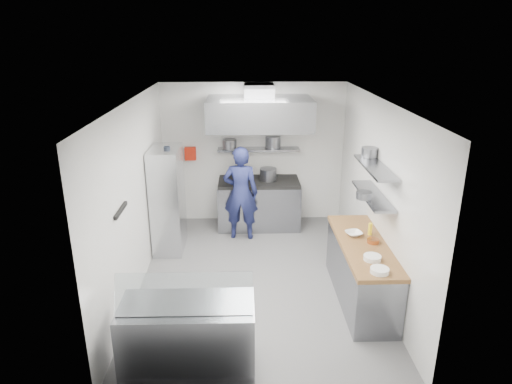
{
  "coord_description": "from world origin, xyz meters",
  "views": [
    {
      "loc": [
        -0.2,
        -6.36,
        3.71
      ],
      "look_at": [
        0.0,
        0.6,
        1.25
      ],
      "focal_mm": 32.0,
      "sensor_mm": 36.0,
      "label": 1
    }
  ],
  "objects_px": {
    "gas_range": "(259,205)",
    "display_case": "(188,337)",
    "wire_rack": "(168,200)",
    "chef": "(241,193)"
  },
  "relations": [
    {
      "from": "chef",
      "to": "display_case",
      "type": "bearing_deg",
      "value": 86.25
    },
    {
      "from": "display_case",
      "to": "chef",
      "type": "bearing_deg",
      "value": 80.61
    },
    {
      "from": "gas_range",
      "to": "display_case",
      "type": "relative_size",
      "value": 1.07
    },
    {
      "from": "gas_range",
      "to": "wire_rack",
      "type": "bearing_deg",
      "value": -149.99
    },
    {
      "from": "gas_range",
      "to": "display_case",
      "type": "height_order",
      "value": "gas_range"
    },
    {
      "from": "chef",
      "to": "display_case",
      "type": "relative_size",
      "value": 1.18
    },
    {
      "from": "gas_range",
      "to": "display_case",
      "type": "xyz_separation_m",
      "value": [
        -0.95,
        -4.1,
        -0.03
      ]
    },
    {
      "from": "wire_rack",
      "to": "chef",
      "type": "bearing_deg",
      "value": 17.76
    },
    {
      "from": "chef",
      "to": "display_case",
      "type": "distance_m",
      "value": 3.64
    },
    {
      "from": "chef",
      "to": "gas_range",
      "type": "bearing_deg",
      "value": -118.07
    }
  ]
}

